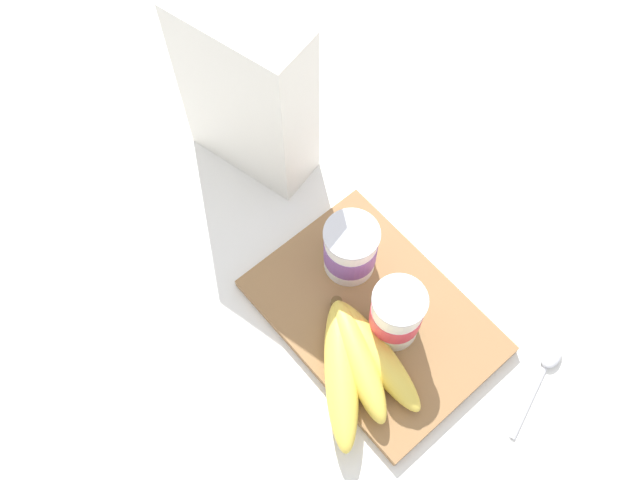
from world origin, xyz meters
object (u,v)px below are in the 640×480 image
object	(u,v)px
cutting_board	(373,316)
banana_bunch	(357,363)
yogurt_cup_back	(396,314)
spoon	(542,374)
cereal_box	(247,94)
yogurt_cup_front	(350,249)

from	to	relation	value
cutting_board	banana_bunch	xyz separation A→B (m)	(0.04, -0.06, 0.02)
yogurt_cup_back	banana_bunch	bearing A→B (deg)	-82.86
spoon	yogurt_cup_back	bearing A→B (deg)	-147.94
banana_bunch	spoon	distance (m)	0.23
cutting_board	yogurt_cup_back	xyz separation A→B (m)	(0.03, 0.01, 0.05)
banana_bunch	cutting_board	bearing A→B (deg)	120.68
cutting_board	spoon	world-z (taller)	cutting_board
cereal_box	cutting_board	bearing A→B (deg)	158.01
cutting_board	spoon	size ratio (longest dim) A/B	2.26
cereal_box	yogurt_cup_back	bearing A→B (deg)	159.62
cutting_board	yogurt_cup_front	world-z (taller)	yogurt_cup_front
cutting_board	banana_bunch	bearing A→B (deg)	-59.32
cutting_board	banana_bunch	size ratio (longest dim) A/B	1.68
banana_bunch	cereal_box	bearing A→B (deg)	162.34
yogurt_cup_back	cutting_board	bearing A→B (deg)	-169.95
yogurt_cup_back	yogurt_cup_front	bearing A→B (deg)	169.91
cutting_board	yogurt_cup_front	distance (m)	0.09
spoon	cereal_box	bearing A→B (deg)	-172.72
cutting_board	spoon	xyz separation A→B (m)	(0.19, 0.11, -0.00)
yogurt_cup_back	cereal_box	bearing A→B (deg)	173.20
cutting_board	yogurt_cup_front	size ratio (longest dim) A/B	3.47
yogurt_cup_front	banana_bunch	xyz separation A→B (m)	(0.11, -0.08, -0.02)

